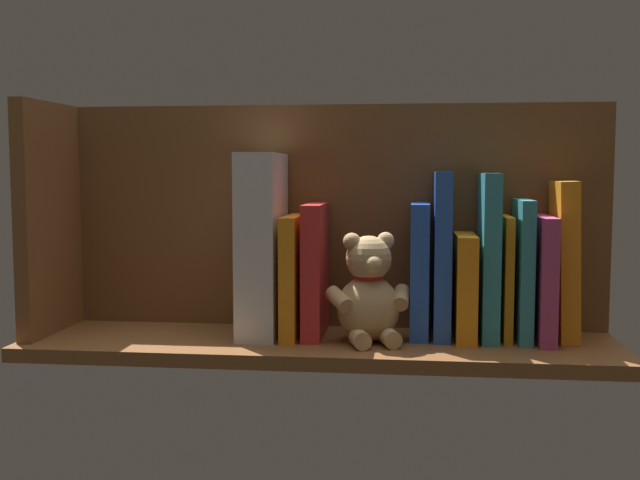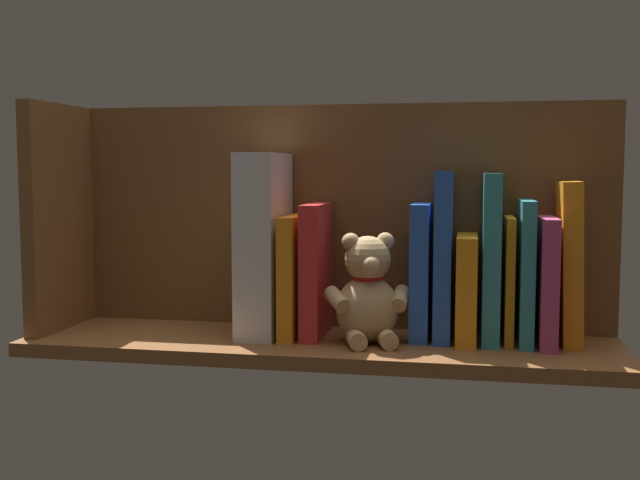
# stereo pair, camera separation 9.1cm
# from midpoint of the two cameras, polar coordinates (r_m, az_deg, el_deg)

# --- Properties ---
(ground_plane) EXTENTS (0.95, 0.26, 0.02)m
(ground_plane) POSITION_cam_midpoint_polar(r_m,az_deg,el_deg) (1.25, 2.09, -7.79)
(ground_plane) COLOR brown
(shelf_back_panel) EXTENTS (0.95, 0.02, 0.38)m
(shelf_back_panel) POSITION_cam_midpoint_polar(r_m,az_deg,el_deg) (1.33, 2.82, 1.74)
(shelf_back_panel) COLOR brown
(shelf_back_panel) RESTS_ON ground_plane
(shelf_side_divider) EXTENTS (0.02, 0.20, 0.38)m
(shelf_side_divider) POSITION_cam_midpoint_polar(r_m,az_deg,el_deg) (1.37, -17.00, 1.63)
(shelf_side_divider) COLOR brown
(shelf_side_divider) RESTS_ON ground_plane
(book_0) EXTENTS (0.04, 0.11, 0.25)m
(book_0) POSITION_cam_midpoint_polar(r_m,az_deg,el_deg) (1.27, 19.94, -1.62)
(book_0) COLOR orange
(book_0) RESTS_ON ground_plane
(book_1) EXTENTS (0.03, 0.14, 0.20)m
(book_1) POSITION_cam_midpoint_polar(r_m,az_deg,el_deg) (1.25, 18.42, -2.93)
(book_1) COLOR #B23F72
(book_1) RESTS_ON ground_plane
(book_2) EXTENTS (0.02, 0.13, 0.22)m
(book_2) POSITION_cam_midpoint_polar(r_m,az_deg,el_deg) (1.25, 17.00, -2.29)
(book_2) COLOR teal
(book_2) RESTS_ON ground_plane
(book_3) EXTENTS (0.01, 0.11, 0.20)m
(book_3) POSITION_cam_midpoint_polar(r_m,az_deg,el_deg) (1.26, 15.81, -2.83)
(book_3) COLOR orange
(book_3) RESTS_ON ground_plane
(book_4) EXTENTS (0.03, 0.12, 0.27)m
(book_4) POSITION_cam_midpoint_polar(r_m,az_deg,el_deg) (1.25, 14.59, -1.30)
(book_4) COLOR teal
(book_4) RESTS_ON ground_plane
(book_5) EXTENTS (0.03, 0.13, 0.17)m
(book_5) POSITION_cam_midpoint_polar(r_m,az_deg,el_deg) (1.25, 12.86, -3.52)
(book_5) COLOR orange
(book_5) RESTS_ON ground_plane
(book_6) EXTENTS (0.03, 0.12, 0.27)m
(book_6) POSITION_cam_midpoint_polar(r_m,az_deg,el_deg) (1.25, 11.20, -1.17)
(book_6) COLOR blue
(book_6) RESTS_ON ground_plane
(book_7) EXTENTS (0.03, 0.11, 0.22)m
(book_7) POSITION_cam_midpoint_polar(r_m,az_deg,el_deg) (1.25, 9.54, -2.29)
(book_7) COLOR blue
(book_7) RESTS_ON ground_plane
(teddy_bear) EXTENTS (0.13, 0.13, 0.17)m
(teddy_bear) POSITION_cam_midpoint_polar(r_m,az_deg,el_deg) (1.21, 5.71, -4.06)
(teddy_bear) COLOR tan
(teddy_bear) RESTS_ON ground_plane
(book_8) EXTENTS (0.03, 0.14, 0.22)m
(book_8) POSITION_cam_midpoint_polar(r_m,az_deg,el_deg) (1.25, 1.79, -2.24)
(book_8) COLOR red
(book_8) RESTS_ON ground_plane
(book_9) EXTENTS (0.03, 0.15, 0.20)m
(book_9) POSITION_cam_midpoint_polar(r_m,az_deg,el_deg) (1.26, 0.17, -2.66)
(book_9) COLOR orange
(book_9) RESTS_ON ground_plane
(dictionary_thick_white) EXTENTS (0.06, 0.15, 0.30)m
(dictionary_thick_white) POSITION_cam_midpoint_polar(r_m,az_deg,el_deg) (1.26, -2.14, -0.33)
(dictionary_thick_white) COLOR silver
(dictionary_thick_white) RESTS_ON ground_plane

